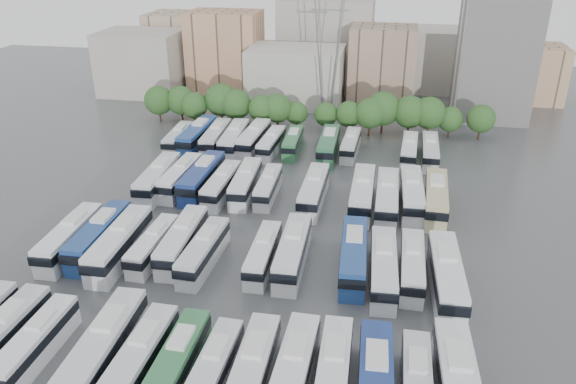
% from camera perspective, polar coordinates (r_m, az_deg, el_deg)
% --- Properties ---
extents(ground, '(220.00, 220.00, 0.00)m').
position_cam_1_polar(ground, '(69.58, -2.75, -4.90)').
color(ground, '#424447').
rests_on(ground, ground).
extents(tree_line, '(66.27, 7.62, 8.06)m').
position_cam_1_polar(tree_line, '(106.29, 1.98, 8.49)').
color(tree_line, black).
rests_on(tree_line, ground).
extents(city_buildings, '(102.00, 35.00, 20.00)m').
position_cam_1_polar(city_buildings, '(134.88, 1.08, 13.67)').
color(city_buildings, '#9E998E').
rests_on(city_buildings, ground).
extents(apartment_tower, '(14.00, 14.00, 26.00)m').
position_cam_1_polar(apartment_tower, '(120.16, 20.36, 13.21)').
color(apartment_tower, silver).
rests_on(apartment_tower, ground).
extents(electricity_pylon, '(9.00, 6.91, 33.83)m').
position_cam_1_polar(electricity_pylon, '(110.38, 4.22, 16.70)').
color(electricity_pylon, slate).
rests_on(electricity_pylon, ground).
extents(bus_r0_s1, '(2.81, 12.19, 3.81)m').
position_cam_1_polar(bus_r0_s1, '(57.74, -27.09, -12.91)').
color(bus_r0_s1, silver).
rests_on(bus_r0_s1, ground).
extents(bus_r0_s2, '(2.45, 11.11, 3.48)m').
position_cam_1_polar(bus_r0_s2, '(55.94, -24.27, -13.81)').
color(bus_r0_s2, white).
rests_on(bus_r0_s2, ground).
extents(bus_r0_s4, '(3.39, 13.50, 4.21)m').
position_cam_1_polar(bus_r0_s4, '(52.75, -18.22, -14.79)').
color(bus_r0_s4, silver).
rests_on(bus_r0_s4, ground).
extents(bus_r0_s5, '(2.77, 12.02, 3.76)m').
position_cam_1_polar(bus_r0_s5, '(51.06, -14.86, -16.15)').
color(bus_r0_s5, silver).
rests_on(bus_r0_s5, ground).
extents(bus_r0_s6, '(2.55, 11.56, 3.62)m').
position_cam_1_polar(bus_r0_s6, '(50.12, -11.25, -16.73)').
color(bus_r0_s6, '#317242').
rests_on(bus_r0_s6, ground).
extents(bus_r0_s7, '(2.71, 11.12, 3.47)m').
position_cam_1_polar(bus_r0_s7, '(49.00, -7.69, -17.70)').
color(bus_r0_s7, silver).
rests_on(bus_r0_s7, ground).
extents(bus_r0_s8, '(2.78, 12.21, 3.82)m').
position_cam_1_polar(bus_r0_s8, '(48.34, -3.70, -17.93)').
color(bus_r0_s8, silver).
rests_on(bus_r0_s8, ground).
extents(bus_r0_s9, '(2.95, 12.43, 3.88)m').
position_cam_1_polar(bus_r0_s9, '(48.15, 0.50, -18.02)').
color(bus_r0_s9, silver).
rests_on(bus_r0_s9, ground).
extents(bus_r0_s10, '(2.86, 11.91, 3.72)m').
position_cam_1_polar(bus_r0_s10, '(48.36, 4.61, -18.02)').
color(bus_r0_s10, silver).
rests_on(bus_r0_s10, ground).
extents(bus_r1_s0, '(3.17, 12.68, 3.95)m').
position_cam_1_polar(bus_r1_s0, '(71.01, -21.26, -4.31)').
color(bus_r1_s0, white).
rests_on(bus_r1_s0, ground).
extents(bus_r1_s1, '(3.15, 13.00, 4.06)m').
position_cam_1_polar(bus_r1_s1, '(70.14, -18.63, -4.21)').
color(bus_r1_s1, navy).
rests_on(bus_r1_s1, ground).
extents(bus_r1_s2, '(3.31, 13.52, 4.22)m').
position_cam_1_polar(bus_r1_s2, '(67.62, -16.72, -5.00)').
color(bus_r1_s2, silver).
rests_on(bus_r1_s2, ground).
extents(bus_r1_s3, '(2.59, 10.88, 3.40)m').
position_cam_1_polar(bus_r1_s3, '(67.10, -13.53, -5.24)').
color(bus_r1_s3, white).
rests_on(bus_r1_s3, ground).
extents(bus_r1_s4, '(3.08, 12.56, 3.92)m').
position_cam_1_polar(bus_r1_s4, '(66.82, -10.70, -4.83)').
color(bus_r1_s4, silver).
rests_on(bus_r1_s4, ground).
extents(bus_r1_s5, '(3.00, 11.79, 3.67)m').
position_cam_1_polar(bus_r1_s5, '(64.50, -8.57, -5.96)').
color(bus_r1_s5, silver).
rests_on(bus_r1_s5, ground).
extents(bus_r1_s7, '(2.54, 11.01, 3.44)m').
position_cam_1_polar(bus_r1_s7, '(63.60, -2.54, -6.27)').
color(bus_r1_s7, silver).
rests_on(bus_r1_s7, ground).
extents(bus_r1_s8, '(3.09, 12.89, 4.02)m').
position_cam_1_polar(bus_r1_s8, '(63.44, 0.49, -6.03)').
color(bus_r1_s8, silver).
rests_on(bus_r1_s8, ground).
extents(bus_r1_s10, '(3.47, 13.09, 4.07)m').
position_cam_1_polar(bus_r1_s10, '(63.08, 6.66, -6.40)').
color(bus_r1_s10, navy).
rests_on(bus_r1_s10, ground).
extents(bus_r1_s11, '(3.30, 12.80, 3.98)m').
position_cam_1_polar(bus_r1_s11, '(61.57, 9.67, -7.52)').
color(bus_r1_s11, silver).
rests_on(bus_r1_s11, ground).
extents(bus_r1_s12, '(2.64, 11.59, 3.63)m').
position_cam_1_polar(bus_r1_s12, '(62.79, 12.51, -7.28)').
color(bus_r1_s12, silver).
rests_on(bus_r1_s12, ground).
extents(bus_r1_s13, '(3.42, 13.64, 4.25)m').
position_cam_1_polar(bus_r1_s13, '(61.36, 15.80, -8.18)').
color(bus_r1_s13, silver).
rests_on(bus_r1_s13, ground).
extents(bus_r2_s1, '(3.47, 13.27, 4.13)m').
position_cam_1_polar(bus_r2_s1, '(83.63, -13.06, 1.39)').
color(bus_r2_s1, silver).
rests_on(bus_r2_s1, ground).
extents(bus_r2_s2, '(3.08, 12.38, 3.86)m').
position_cam_1_polar(bus_r2_s2, '(83.69, -10.89, 1.52)').
color(bus_r2_s2, white).
rests_on(bus_r2_s2, ground).
extents(bus_r2_s3, '(3.22, 13.52, 4.22)m').
position_cam_1_polar(bus_r2_s3, '(82.59, -8.71, 1.50)').
color(bus_r2_s3, navy).
rests_on(bus_r2_s3, ground).
extents(bus_r2_s4, '(2.91, 11.99, 3.74)m').
position_cam_1_polar(bus_r2_s4, '(80.36, -6.75, 0.75)').
color(bus_r2_s4, silver).
rests_on(bus_r2_s4, ground).
extents(bus_r2_s5, '(3.29, 12.46, 3.87)m').
position_cam_1_polar(bus_r2_s5, '(80.53, -4.34, 0.96)').
color(bus_r2_s5, silver).
rests_on(bus_r2_s5, ground).
extents(bus_r2_s6, '(2.63, 10.92, 3.41)m').
position_cam_1_polar(bus_r2_s6, '(79.75, -2.03, 0.59)').
color(bus_r2_s6, silver).
rests_on(bus_r2_s6, ground).
extents(bus_r2_s8, '(2.90, 12.96, 4.06)m').
position_cam_1_polar(bus_r2_s8, '(77.71, 2.64, 0.15)').
color(bus_r2_s8, silver).
rests_on(bus_r2_s8, ground).
extents(bus_r2_s10, '(3.00, 13.52, 4.24)m').
position_cam_1_polar(bus_r2_s10, '(77.32, 7.55, -0.12)').
color(bus_r2_s10, silver).
rests_on(bus_r2_s10, ground).
extents(bus_r2_s11, '(2.98, 13.42, 4.21)m').
position_cam_1_polar(bus_r2_s11, '(76.71, 10.01, -0.53)').
color(bus_r2_s11, silver).
rests_on(bus_r2_s11, ground).
extents(bus_r2_s12, '(3.28, 13.40, 4.18)m').
position_cam_1_polar(bus_r2_s12, '(78.33, 12.45, -0.20)').
color(bus_r2_s12, silver).
rests_on(bus_r2_s12, ground).
extents(bus_r2_s13, '(3.50, 13.42, 4.17)m').
position_cam_1_polar(bus_r2_s13, '(78.03, 14.80, -0.56)').
color(bus_r2_s13, '#C3B886').
rests_on(bus_r2_s13, ground).
extents(bus_r3_s0, '(3.00, 11.30, 3.51)m').
position_cam_1_polar(bus_r3_s0, '(100.12, -11.08, 5.40)').
color(bus_r3_s0, silver).
rests_on(bus_r3_s0, ground).
extents(bus_r3_s1, '(3.31, 13.51, 4.21)m').
position_cam_1_polar(bus_r3_s1, '(99.82, -9.17, 5.70)').
color(bus_r3_s1, navy).
rests_on(bus_r3_s1, ground).
extents(bus_r3_s2, '(3.36, 12.85, 4.00)m').
position_cam_1_polar(bus_r3_s2, '(98.58, -7.34, 5.50)').
color(bus_r3_s2, silver).
rests_on(bus_r3_s2, ground).
extents(bus_r3_s3, '(3.53, 13.38, 4.16)m').
position_cam_1_polar(bus_r3_s3, '(97.30, -5.49, 5.37)').
color(bus_r3_s3, silver).
rests_on(bus_r3_s3, ground).
extents(bus_r3_s4, '(3.40, 13.08, 4.07)m').
position_cam_1_polar(bus_r3_s4, '(97.58, -3.50, 5.48)').
color(bus_r3_s4, silver).
rests_on(bus_r3_s4, ground).
extents(bus_r3_s5, '(2.98, 11.44, 3.56)m').
position_cam_1_polar(bus_r3_s5, '(95.89, -1.72, 4.99)').
color(bus_r3_s5, silver).
rests_on(bus_r3_s5, ground).
extents(bus_r3_s6, '(2.76, 11.03, 3.44)m').
position_cam_1_polar(bus_r3_s6, '(96.41, 0.49, 5.08)').
color(bus_r3_s6, '#30703F').
rests_on(bus_r3_s6, ground).
extents(bus_r3_s8, '(3.07, 12.99, 4.06)m').
position_cam_1_polar(bus_r3_s8, '(94.48, 4.14, 4.78)').
color(bus_r3_s8, '#2D6942').
rests_on(bus_r3_s8, ground).
extents(bus_r3_s9, '(2.82, 11.24, 3.50)m').
position_cam_1_polar(bus_r3_s9, '(95.82, 6.38, 4.81)').
color(bus_r3_s9, silver).
rests_on(bus_r3_s9, ground).
extents(bus_r3_s12, '(3.07, 11.56, 3.59)m').
position_cam_1_polar(bus_r3_s12, '(94.83, 12.21, 4.19)').
color(bus_r3_s12, silver).
rests_on(bus_r3_s12, ground).
extents(bus_r3_s13, '(2.83, 11.94, 3.73)m').
position_cam_1_polar(bus_r3_s13, '(95.04, 14.23, 4.07)').
color(bus_r3_s13, silver).
rests_on(bus_r3_s13, ground).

